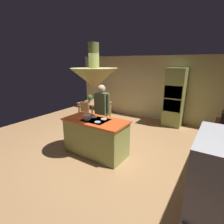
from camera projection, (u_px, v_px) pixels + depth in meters
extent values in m
plane|color=#AD7F51|center=(101.00, 150.00, 4.75)|extent=(8.16, 8.16, 0.00)
cube|color=beige|center=(150.00, 88.00, 7.18)|extent=(6.80, 0.10, 2.55)
cube|color=#8C934C|center=(96.00, 138.00, 4.47)|extent=(1.57, 0.74, 0.89)
cube|color=#D14C1E|center=(96.00, 121.00, 4.34)|extent=(1.63, 0.80, 0.04)
cube|color=black|center=(96.00, 120.00, 4.34)|extent=(0.64, 0.52, 0.01)
cylinder|color=#B2B2B7|center=(87.00, 120.00, 4.31)|extent=(0.15, 0.15, 0.02)
cylinder|color=#B2B2B7|center=(97.00, 122.00, 4.14)|extent=(0.15, 0.15, 0.02)
cylinder|color=#B2B2B7|center=(94.00, 117.00, 4.52)|extent=(0.15, 0.15, 0.02)
cylinder|color=#B2B2B7|center=(104.00, 119.00, 4.35)|extent=(0.15, 0.15, 0.02)
cube|color=#8C934C|center=(174.00, 98.00, 6.35)|extent=(0.66, 0.62, 2.11)
cube|color=black|center=(173.00, 92.00, 6.05)|extent=(0.60, 0.04, 0.44)
cube|color=black|center=(172.00, 106.00, 6.18)|extent=(0.60, 0.04, 0.44)
cube|color=#A17446|center=(95.00, 103.00, 6.97)|extent=(1.07, 0.94, 0.04)
cylinder|color=#A17446|center=(79.00, 112.00, 6.99)|extent=(0.06, 0.06, 0.72)
cylinder|color=#A17446|center=(98.00, 116.00, 6.50)|extent=(0.06, 0.06, 0.72)
cylinder|color=#A17446|center=(92.00, 108.00, 7.65)|extent=(0.06, 0.06, 0.72)
cylinder|color=#A17446|center=(110.00, 111.00, 7.16)|extent=(0.06, 0.06, 0.72)
cylinder|color=tan|center=(100.00, 128.00, 5.22)|extent=(0.14, 0.14, 0.84)
cylinder|color=tan|center=(105.00, 129.00, 5.12)|extent=(0.14, 0.14, 0.84)
cube|color=#4C6042|center=(102.00, 104.00, 4.96)|extent=(0.36, 0.22, 0.65)
cylinder|color=#4C6042|center=(96.00, 102.00, 5.07)|extent=(0.09, 0.09, 0.55)
cylinder|color=#4C6042|center=(108.00, 104.00, 4.84)|extent=(0.09, 0.09, 0.55)
sphere|color=tan|center=(101.00, 89.00, 4.84)|extent=(0.23, 0.23, 0.23)
cone|color=#8C934C|center=(94.00, 78.00, 4.05)|extent=(1.10, 1.10, 0.45)
cylinder|color=#8C934C|center=(94.00, 55.00, 3.91)|extent=(0.24, 0.24, 0.55)
cone|color=#E0B266|center=(94.00, 74.00, 6.66)|extent=(0.32, 0.32, 0.22)
cylinder|color=black|center=(93.00, 63.00, 6.54)|extent=(0.01, 0.01, 0.60)
cube|color=#A17446|center=(82.00, 115.00, 6.43)|extent=(0.40, 0.40, 0.04)
cube|color=#A17446|center=(85.00, 108.00, 6.51)|extent=(0.40, 0.04, 0.42)
cylinder|color=#A17446|center=(75.00, 121.00, 6.44)|extent=(0.04, 0.04, 0.43)
cylinder|color=#A17446|center=(82.00, 122.00, 6.27)|extent=(0.04, 0.04, 0.43)
cylinder|color=#A17446|center=(82.00, 118.00, 6.72)|extent=(0.04, 0.04, 0.43)
cylinder|color=#A17446|center=(89.00, 120.00, 6.54)|extent=(0.04, 0.04, 0.43)
cube|color=#A17446|center=(106.00, 106.00, 7.67)|extent=(0.40, 0.40, 0.04)
cube|color=#A17446|center=(103.00, 102.00, 7.46)|extent=(0.40, 0.04, 0.42)
cylinder|color=#A17446|center=(111.00, 111.00, 7.78)|extent=(0.04, 0.04, 0.43)
cylinder|color=#A17446|center=(105.00, 110.00, 7.96)|extent=(0.04, 0.04, 0.43)
cylinder|color=#A17446|center=(107.00, 112.00, 7.51)|extent=(0.04, 0.04, 0.43)
cylinder|color=#A17446|center=(100.00, 111.00, 7.68)|extent=(0.04, 0.04, 0.43)
cylinder|color=#99382D|center=(90.00, 101.00, 6.94)|extent=(0.14, 0.14, 0.12)
sphere|color=#2D722D|center=(90.00, 97.00, 6.90)|extent=(0.20, 0.20, 0.20)
cylinder|color=white|center=(91.00, 102.00, 6.76)|extent=(0.07, 0.07, 0.09)
cylinder|color=#B2B2B7|center=(87.00, 117.00, 4.29)|extent=(0.18, 0.18, 0.12)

